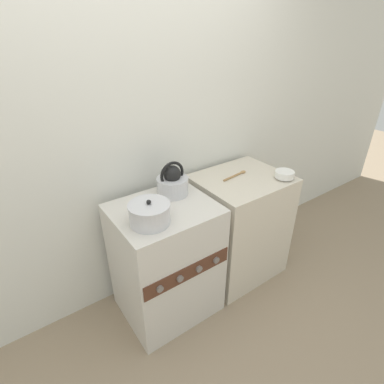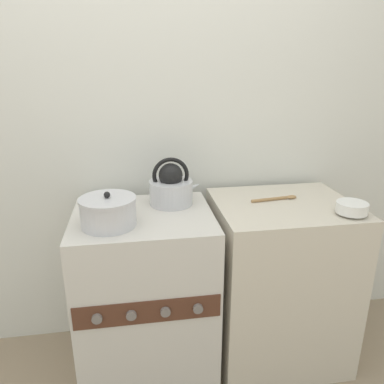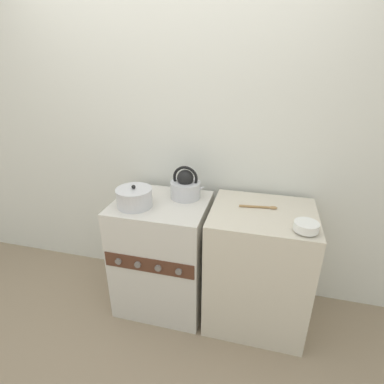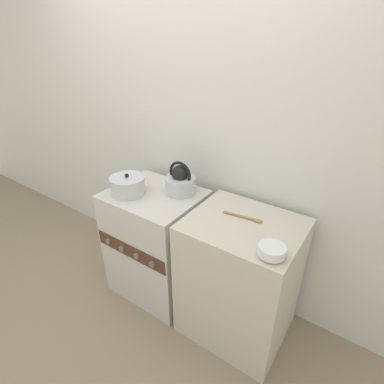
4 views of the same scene
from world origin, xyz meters
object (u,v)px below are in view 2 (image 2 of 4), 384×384
stove (146,295)px  cooking_pot (108,212)px  kettle (171,187)px  enamel_bowl (352,208)px

stove → cooking_pot: 0.54m
kettle → enamel_bowl: (0.80, -0.30, -0.04)m
cooking_pot → kettle: bearing=36.7°
kettle → cooking_pot: (-0.30, -0.22, -0.02)m
stove → enamel_bowl: bearing=-10.6°
stove → kettle: (0.15, 0.12, 0.53)m
enamel_bowl → kettle: bearing=159.3°
kettle → enamel_bowl: bearing=-20.7°
cooking_pot → enamel_bowl: bearing=-4.1°
cooking_pot → enamel_bowl: 1.11m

